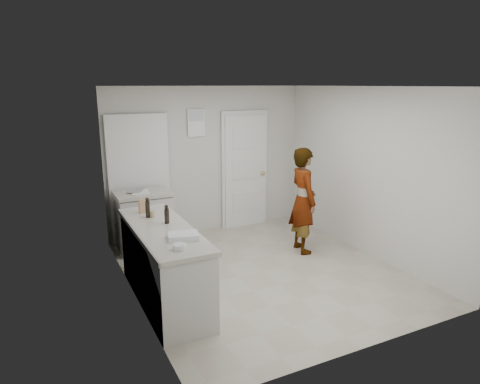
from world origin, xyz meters
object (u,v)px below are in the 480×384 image
person (303,200)px  oil_cruet_b (148,208)px  cake_mix_box (143,206)px  baking_dish (183,236)px  egg_bowl (180,247)px  spice_jar (153,214)px  oil_cruet_a (167,215)px

person → oil_cruet_b: bearing=102.1°
cake_mix_box → oil_cruet_b: oil_cruet_b is taller
oil_cruet_b → baking_dish: oil_cruet_b is taller
oil_cruet_b → egg_bowl: size_ratio=1.86×
cake_mix_box → baking_dish: bearing=-92.6°
cake_mix_box → egg_bowl: (0.02, -1.40, -0.06)m
person → cake_mix_box: bearing=96.8°
baking_dish → egg_bowl: baking_dish is taller
baking_dish → cake_mix_box: bearing=97.7°
person → spice_jar: size_ratio=20.35×
cake_mix_box → spice_jar: bearing=-88.1°
person → oil_cruet_a: 2.34m
person → cake_mix_box: 2.43m
oil_cruet_b → oil_cruet_a: bearing=-66.5°
person → egg_bowl: person is taller
person → cake_mix_box: person is taller
oil_cruet_a → oil_cruet_b: bearing=113.5°
cake_mix_box → egg_bowl: cake_mix_box is taller
oil_cruet_a → egg_bowl: 0.86m
cake_mix_box → spice_jar: cake_mix_box is taller
cake_mix_box → spice_jar: (0.05, -0.25, -0.05)m
baking_dish → oil_cruet_b: bearing=99.4°
spice_jar → baking_dish: spice_jar is taller
cake_mix_box → baking_dish: 1.14m
cake_mix_box → oil_cruet_b: (0.00, -0.22, 0.03)m
oil_cruet_b → egg_bowl: bearing=-89.0°
person → spice_jar: (-2.37, -0.19, 0.15)m
cake_mix_box → oil_cruet_a: bearing=-85.5°
cake_mix_box → oil_cruet_a: 0.57m
spice_jar → oil_cruet_a: oil_cruet_a is taller
baking_dish → egg_bowl: size_ratio=2.67×
spice_jar → person: bearing=4.6°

